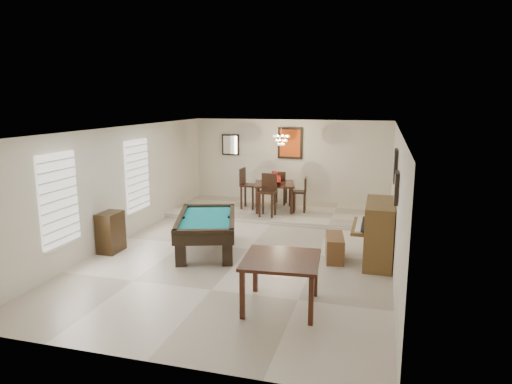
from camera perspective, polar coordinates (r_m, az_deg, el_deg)
The scene contains 25 objects.
ground_plane at distance 10.00m, azimuth -0.93°, elevation -7.20°, with size 6.00×9.00×0.02m, color beige.
wall_back at distance 13.97m, azimuth 4.29°, elevation 3.69°, with size 6.00×0.04×2.60m, color silver.
wall_front at distance 5.64m, azimuth -14.15°, elevation -8.52°, with size 6.00×0.04×2.60m, color silver.
wall_left at distance 10.88m, azimuth -16.29°, elevation 1.01°, with size 0.04×9.00×2.60m, color silver.
wall_right at distance 9.28m, azimuth 17.11°, elevation -0.80°, with size 0.04×9.00×2.60m, color silver.
ceiling at distance 9.49m, azimuth -0.98°, elevation 7.91°, with size 6.00×9.00×0.04m, color white.
dining_step at distance 13.00m, azimuth 3.13°, elevation -2.46°, with size 6.00×2.50×0.12m, color beige.
window_left_front at distance 9.09m, azimuth -23.42°, elevation -0.86°, with size 0.06×1.00×1.70m, color white.
window_left_rear at distance 11.35m, azimuth -14.61°, elevation 2.04°, with size 0.06×1.00×1.70m, color white.
pool_table at distance 9.82m, azimuth -6.18°, elevation -5.31°, with size 1.18×2.19×0.73m, color black, non-canonical shape.
square_table at distance 7.23m, azimuth 3.15°, elevation -11.25°, with size 1.16×1.16×0.80m, color black, non-canonical shape.
upright_piano at distance 9.37m, azimuth 14.22°, elevation -4.86°, with size 0.82×1.47×1.23m, color brown, non-canonical shape.
piano_bench at distance 9.46m, azimuth 9.80°, elevation -6.84°, with size 0.34×0.89×0.49m, color brown.
apothecary_chest at distance 10.19m, azimuth -17.70°, elevation -4.80°, with size 0.38×0.57×0.86m, color black.
dining_table at distance 12.84m, azimuth 2.31°, elevation -0.32°, with size 1.08×1.08×0.89m, color black, non-canonical shape.
flower_vase at distance 12.73m, azimuth 2.33°, elevation 2.17°, with size 0.14×0.14×0.23m, color red, non-canonical shape.
dining_chair_south at distance 12.13m, azimuth 1.44°, elevation -0.43°, with size 0.42×0.42×1.13m, color black, non-canonical shape.
dining_chair_north at distance 13.58m, azimuth 3.07°, elevation 0.57°, with size 0.37×0.37×1.00m, color black, non-canonical shape.
dining_chair_west at distance 13.03m, azimuth -0.89°, elevation 0.46°, with size 0.43×0.43×1.16m, color black, non-canonical shape.
dining_chair_east at distance 12.67m, azimuth 5.47°, elevation -0.33°, with size 0.36×0.36×0.97m, color black, non-canonical shape.
chandelier at distance 12.61m, azimuth 3.18°, elevation 6.97°, with size 0.44×0.44×0.60m, color #FFE5B2, non-canonical shape.
back_painting at distance 13.86m, azimuth 4.29°, elevation 6.12°, with size 0.75×0.06×0.95m, color #D84C14.
back_mirror at distance 14.36m, azimuth -3.21°, elevation 5.92°, with size 0.55×0.06×0.65m, color white.
right_picture_upper at distance 9.47m, azimuth 17.04°, elevation 3.14°, with size 0.06×0.55×0.65m, color slate.
right_picture_lower at distance 8.22m, azimuth 17.15°, elevation 0.51°, with size 0.06×0.45×0.55m, color gray.
Camera 1 is at (2.69, -9.08, 3.20)m, focal length 32.00 mm.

